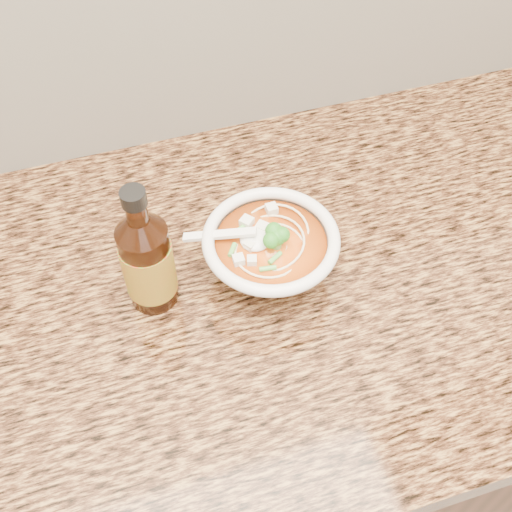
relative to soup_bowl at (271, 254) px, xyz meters
name	(u,v)px	position (x,y,z in m)	size (l,w,h in m)	color
cabinet	(227,428)	(-0.08, 0.00, -0.51)	(4.00, 0.65, 0.86)	black
counter_slab	(214,297)	(-0.08, 0.00, -0.06)	(4.00, 0.68, 0.04)	olive
soup_bowl	(271,254)	(0.00, 0.00, 0.00)	(0.20, 0.18, 0.10)	white
hot_sauce_bottle	(147,261)	(-0.16, 0.01, 0.03)	(0.08, 0.08, 0.20)	#361507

